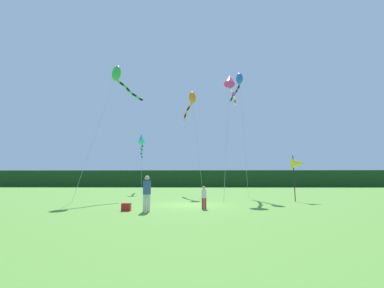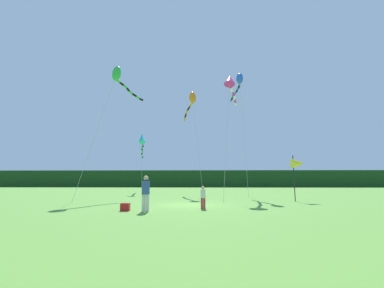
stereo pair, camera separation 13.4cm
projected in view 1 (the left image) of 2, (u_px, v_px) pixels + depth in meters
ground_plane at (190, 205)px, 15.91m from camera, size 120.00×120.00×0.00m
distant_treeline at (196, 179)px, 60.72m from camera, size 108.00×2.68×3.91m
person_adult at (147, 191)px, 12.54m from camera, size 0.38×0.38×1.74m
person_child at (204, 196)px, 13.71m from camera, size 0.26×0.26×1.20m
cooler_box at (126, 207)px, 12.74m from camera, size 0.43×0.32×0.38m
banner_flag_pole at (298, 164)px, 18.87m from camera, size 0.90×0.70×3.35m
kite_magenta at (230, 82)px, 23.56m from camera, size 2.26×7.62×11.28m
kite_green at (118, 76)px, 23.38m from camera, size 3.47×6.71×11.94m
kite_orange at (191, 101)px, 28.77m from camera, size 2.32×6.86×11.39m
kite_cyan at (142, 141)px, 31.15m from camera, size 1.91×7.99×7.22m
kite_blue at (239, 81)px, 26.65m from camera, size 1.00×5.24×12.52m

